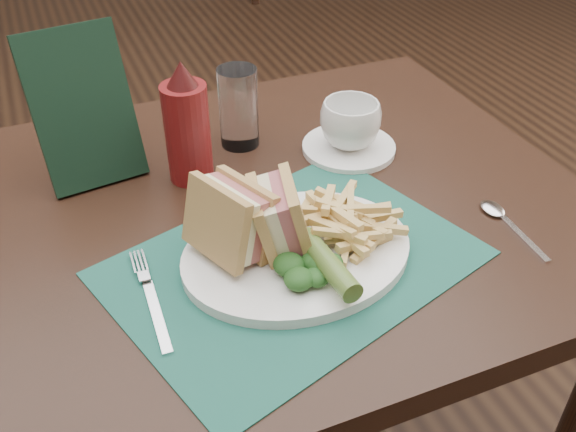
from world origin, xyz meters
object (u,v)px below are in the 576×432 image
object	(u,v)px
sandwich_half_a	(216,226)
sandwich_half_b	(263,217)
coffee_cup	(350,124)
table_main	(275,370)
check_presenter	(83,108)
placemat	(293,263)
plate	(297,253)
ketchup_bottle	(187,122)
saucer	(349,148)
drinking_glass	(239,108)

from	to	relation	value
sandwich_half_a	sandwich_half_b	size ratio (longest dim) A/B	1.10
coffee_cup	sandwich_half_a	bearing A→B (deg)	-144.90
table_main	sandwich_half_b	size ratio (longest dim) A/B	9.73
check_presenter	placemat	bearing A→B (deg)	-65.66
plate	coffee_cup	distance (m)	0.28
placemat	ketchup_bottle	distance (m)	0.27
sandwich_half_b	saucer	world-z (taller)	sandwich_half_b
drinking_glass	check_presenter	bearing A→B (deg)	-179.03
sandwich_half_a	sandwich_half_b	xyz separation A→B (m)	(0.06, 0.00, -0.00)
plate	sandwich_half_a	distance (m)	0.12
sandwich_half_a	saucer	size ratio (longest dim) A/B	0.68
table_main	saucer	distance (m)	0.42
sandwich_half_a	check_presenter	world-z (taller)	check_presenter
saucer	coffee_cup	distance (m)	0.04
sandwich_half_b	coffee_cup	bearing A→B (deg)	55.59
table_main	placemat	bearing A→B (deg)	-100.23
table_main	sandwich_half_b	bearing A→B (deg)	-115.58
drinking_glass	ketchup_bottle	bearing A→B (deg)	-146.41
check_presenter	sandwich_half_a	bearing A→B (deg)	-77.36
placemat	ketchup_bottle	world-z (taller)	ketchup_bottle
sandwich_half_b	saucer	distance (m)	0.30
saucer	coffee_cup	bearing A→B (deg)	0.00
sandwich_half_a	check_presenter	size ratio (longest dim) A/B	0.44
saucer	ketchup_bottle	world-z (taller)	ketchup_bottle
saucer	coffee_cup	size ratio (longest dim) A/B	1.58
table_main	ketchup_bottle	xyz separation A→B (m)	(-0.09, 0.10, 0.47)
plate	sandwich_half_a	bearing A→B (deg)	166.80
table_main	coffee_cup	distance (m)	0.46
plate	drinking_glass	distance (m)	0.31
ketchup_bottle	check_presenter	size ratio (longest dim) A/B	0.81
sandwich_half_a	drinking_glass	bearing A→B (deg)	43.47
table_main	plate	xyz separation A→B (m)	(-0.02, -0.13, 0.38)
sandwich_half_a	check_presenter	xyz separation A→B (m)	(-0.11, 0.28, 0.04)
sandwich_half_a	drinking_glass	xyz separation A→B (m)	(0.12, 0.28, -0.00)
coffee_cup	ketchup_bottle	xyz separation A→B (m)	(-0.25, 0.02, 0.05)
saucer	drinking_glass	bearing A→B (deg)	150.41
placemat	saucer	size ratio (longest dim) A/B	2.94
saucer	check_presenter	xyz separation A→B (m)	(-0.39, 0.08, 0.11)
sandwich_half_b	saucer	bearing A→B (deg)	55.59
plate	saucer	bearing A→B (deg)	46.64
drinking_glass	placemat	bearing A→B (deg)	-96.67
saucer	coffee_cup	world-z (taller)	coffee_cup
table_main	drinking_glass	distance (m)	0.47
plate	drinking_glass	xyz separation A→B (m)	(0.03, 0.30, 0.06)
plate	sandwich_half_b	world-z (taller)	sandwich_half_b
plate	ketchup_bottle	size ratio (longest dim) A/B	1.61
check_presenter	saucer	bearing A→B (deg)	-20.64
ketchup_bottle	drinking_glass	bearing A→B (deg)	33.59
placemat	check_presenter	size ratio (longest dim) A/B	1.92
sandwich_half_b	drinking_glass	world-z (taller)	drinking_glass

